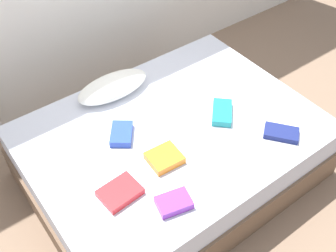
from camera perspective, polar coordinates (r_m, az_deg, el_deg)
ground_plane at (r=3.16m, az=0.55°, el=-6.64°), size 8.00×8.00×0.00m
bed at (r=2.97m, az=0.58°, el=-3.71°), size 2.00×1.50×0.50m
pillow at (r=3.04m, az=-7.77°, el=5.52°), size 0.57×0.26×0.13m
textbook_teal at (r=2.88m, az=7.60°, el=1.90°), size 0.26×0.27×0.05m
textbook_navy at (r=2.83m, az=15.64°, el=-0.94°), size 0.25×0.26×0.04m
textbook_orange at (r=2.57m, az=-0.50°, el=-4.51°), size 0.22×0.20×0.05m
textbook_red at (r=2.43m, az=-6.77°, el=-9.24°), size 0.25×0.20×0.05m
textbook_purple at (r=2.37m, az=0.83°, el=-10.74°), size 0.22×0.18×0.05m
textbook_blue at (r=2.73m, az=-6.55°, el=-1.11°), size 0.24×0.25×0.05m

